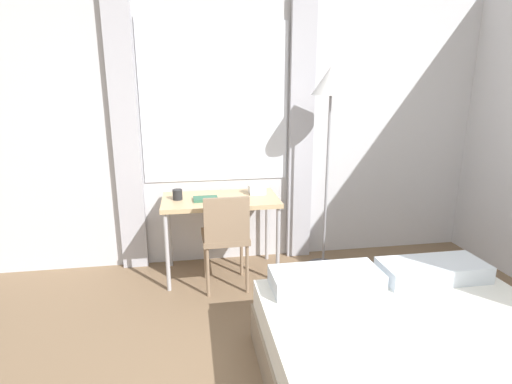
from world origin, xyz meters
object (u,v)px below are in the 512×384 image
desk_chair (226,234)px  mug (178,195)px  desk (221,205)px  standing_lamp (330,101)px  book (206,199)px  telephone (257,188)px

desk_chair → mug: bearing=141.1°
desk → desk_chair: bearing=-87.1°
standing_lamp → book: bearing=-179.7°
telephone → book: size_ratio=0.79×
desk → mug: mug is taller
standing_lamp → telephone: standing_lamp is taller
book → mug: (-0.25, 0.06, 0.03)m
telephone → book: (-0.50, -0.16, -0.03)m
standing_lamp → telephone: 1.06m
book → mug: size_ratio=2.34×
standing_lamp → book: size_ratio=8.72×
telephone → desk: bearing=-163.3°
desk_chair → telephone: bearing=49.3°
desk → book: (-0.14, -0.05, 0.08)m
desk → standing_lamp: 1.38m
desk_chair → mug: size_ratio=9.27×
standing_lamp → mug: size_ratio=20.44×
desk → desk_chair: 0.35m
telephone → mug: (-0.75, -0.10, -0.00)m
desk_chair → standing_lamp: standing_lamp is taller
desk_chair → standing_lamp: bearing=13.9°
book → telephone: bearing=17.6°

